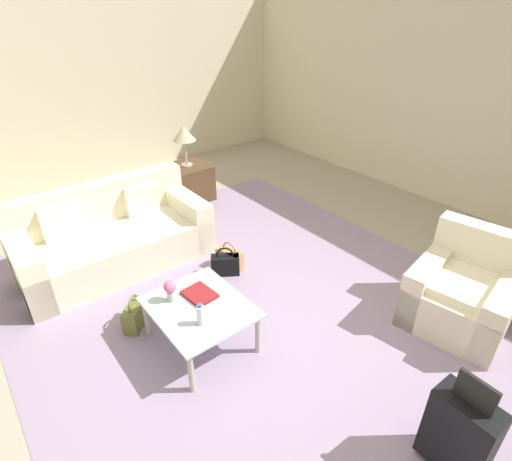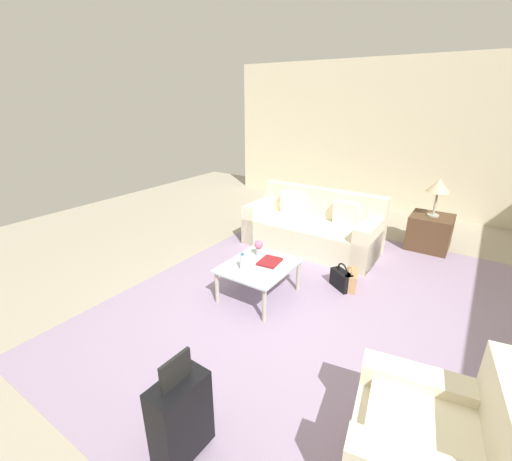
{
  "view_description": "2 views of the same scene",
  "coord_description": "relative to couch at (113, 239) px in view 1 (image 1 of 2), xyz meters",
  "views": [
    {
      "loc": [
        2.01,
        -1.78,
        2.74
      ],
      "look_at": [
        -0.84,
        0.48,
        0.65
      ],
      "focal_mm": 28.0,
      "sensor_mm": 36.0,
      "label": 1
    },
    {
      "loc": [
        2.7,
        1.54,
        2.33
      ],
      "look_at": [
        0.07,
        -0.23,
        1.1
      ],
      "focal_mm": 24.0,
      "sensor_mm": 36.0,
      "label": 2
    }
  ],
  "objects": [
    {
      "name": "couch",
      "position": [
        0.0,
        0.0,
        0.0
      ],
      "size": [
        0.97,
        2.12,
        0.93
      ],
      "color": "beige",
      "rests_on": "ground"
    },
    {
      "name": "suitcase_black",
      "position": [
        3.8,
        0.8,
        0.04
      ],
      "size": [
        0.41,
        0.23,
        0.85
      ],
      "color": "black",
      "rests_on": "ground"
    },
    {
      "name": "area_rug",
      "position": [
        1.6,
        0.8,
        -0.31
      ],
      "size": [
        5.2,
        4.4,
        0.01
      ],
      "primitive_type": "cube",
      "color": "#9984A3",
      "rests_on": "ground"
    },
    {
      "name": "water_bottle",
      "position": [
        2.0,
        -0.0,
        0.22
      ],
      "size": [
        0.06,
        0.06,
        0.2
      ],
      "color": "silver",
      "rests_on": "coffee_table"
    },
    {
      "name": "side_table",
      "position": [
        -1.0,
        1.6,
        -0.04
      ],
      "size": [
        0.63,
        0.63,
        0.56
      ],
      "primitive_type": "cube",
      "color": "#513823",
      "rests_on": "ground"
    },
    {
      "name": "wall_left",
      "position": [
        -2.86,
        0.6,
        1.24
      ],
      "size": [
        0.12,
        8.0,
        3.1
      ],
      "primitive_type": "cube",
      "color": "beige",
      "rests_on": "ground"
    },
    {
      "name": "table_lamp",
      "position": [
        -1.0,
        1.6,
        0.72
      ],
      "size": [
        0.35,
        0.35,
        0.61
      ],
      "color": "#ADA899",
      "rests_on": "side_table"
    },
    {
      "name": "armchair",
      "position": [
        3.09,
        2.27,
        -0.01
      ],
      "size": [
        1.01,
        1.04,
        0.91
      ],
      "color": "beige",
      "rests_on": "ground"
    },
    {
      "name": "flower_vase",
      "position": [
        1.58,
        -0.05,
        0.25
      ],
      "size": [
        0.11,
        0.11,
        0.21
      ],
      "color": "#B2B7BC",
      "rests_on": "coffee_table"
    },
    {
      "name": "coffee_table",
      "position": [
        1.8,
        0.1,
        0.07
      ],
      "size": [
        0.91,
        0.77,
        0.44
      ],
      "color": "silver",
      "rests_on": "ground"
    },
    {
      "name": "ground_plane",
      "position": [
        2.2,
        0.6,
        -0.31
      ],
      "size": [
        12.0,
        12.0,
        0.0
      ],
      "primitive_type": "plane",
      "color": "#A89E89"
    },
    {
      "name": "handbag_black",
      "position": [
        1.04,
        0.89,
        -0.18
      ],
      "size": [
        0.29,
        0.34,
        0.36
      ],
      "color": "black",
      "rests_on": "ground"
    },
    {
      "name": "coffee_table_book",
      "position": [
        1.68,
        0.18,
        0.14
      ],
      "size": [
        0.31,
        0.26,
        0.03
      ],
      "primitive_type": "cube",
      "rotation": [
        0.0,
        0.0,
        0.09
      ],
      "color": "maroon",
      "rests_on": "coffee_table"
    },
    {
      "name": "handbag_tan",
      "position": [
        0.98,
        0.99,
        -0.18
      ],
      "size": [
        0.34,
        0.21,
        0.36
      ],
      "color": "tan",
      "rests_on": "ground"
    },
    {
      "name": "handbag_olive",
      "position": [
        1.2,
        -0.27,
        -0.18
      ],
      "size": [
        0.32,
        0.33,
        0.36
      ],
      "color": "olive",
      "rests_on": "ground"
    }
  ]
}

